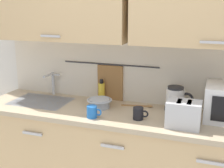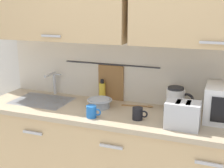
% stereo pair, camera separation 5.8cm
% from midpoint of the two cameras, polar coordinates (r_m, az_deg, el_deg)
% --- Properties ---
extents(counter_unit, '(2.53, 0.64, 0.90)m').
position_cam_midpoint_polar(counter_unit, '(2.62, 1.53, -14.55)').
color(counter_unit, tan).
rests_on(counter_unit, ground).
extents(back_wall_assembly, '(3.70, 0.41, 2.50)m').
position_cam_midpoint_polar(back_wall_assembly, '(2.51, 3.58, 9.79)').
color(back_wall_assembly, silver).
rests_on(back_wall_assembly, ground).
extents(sink_faucet, '(0.09, 0.17, 0.22)m').
position_cam_midpoint_polar(sink_faucet, '(2.91, -12.03, 0.65)').
color(sink_faucet, '#B2B5BA').
rests_on(sink_faucet, counter_unit).
extents(electric_kettle, '(0.23, 0.16, 0.21)m').
position_cam_midpoint_polar(electric_kettle, '(2.48, 11.49, -2.88)').
color(electric_kettle, black).
rests_on(electric_kettle, counter_unit).
extents(dish_soap_bottle, '(0.06, 0.06, 0.20)m').
position_cam_midpoint_polar(dish_soap_bottle, '(2.71, -2.64, -1.36)').
color(dish_soap_bottle, yellow).
rests_on(dish_soap_bottle, counter_unit).
extents(mug_near_sink, '(0.12, 0.08, 0.09)m').
position_cam_midpoint_polar(mug_near_sink, '(2.31, -4.53, -5.36)').
color(mug_near_sink, blue).
rests_on(mug_near_sink, counter_unit).
extents(mixing_bowl, '(0.21, 0.21, 0.08)m').
position_cam_midpoint_polar(mixing_bowl, '(2.52, -3.07, -3.61)').
color(mixing_bowl, '#A5ADB7').
rests_on(mixing_bowl, counter_unit).
extents(toaster, '(0.26, 0.17, 0.19)m').
position_cam_midpoint_polar(toaster, '(2.17, 12.86, -5.66)').
color(toaster, '#B7BABF').
rests_on(toaster, counter_unit).
extents(mug_by_kettle, '(0.12, 0.08, 0.09)m').
position_cam_midpoint_polar(mug_by_kettle, '(2.27, 4.41, -5.66)').
color(mug_by_kettle, black).
rests_on(mug_by_kettle, counter_unit).
extents(wooden_spoon, '(0.28, 0.08, 0.01)m').
position_cam_midpoint_polar(wooden_spoon, '(2.57, 4.97, -4.21)').
color(wooden_spoon, '#9E7042').
rests_on(wooden_spoon, counter_unit).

